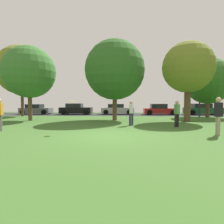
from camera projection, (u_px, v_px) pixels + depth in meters
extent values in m
plane|color=#3D6628|center=(107.00, 136.00, 8.57)|extent=(44.00, 44.00, 0.00)
cube|color=#28282B|center=(117.00, 114.00, 24.52)|extent=(44.00, 6.40, 0.01)
cylinder|color=brown|center=(30.00, 104.00, 15.97)|extent=(0.34, 0.34, 2.81)
sphere|color=#38702D|center=(29.00, 72.00, 15.83)|extent=(4.40, 4.40, 4.40)
cylinder|color=brown|center=(187.00, 104.00, 15.25)|extent=(0.51, 0.51, 2.82)
sphere|color=olive|center=(188.00, 67.00, 15.10)|extent=(4.13, 4.13, 4.13)
cylinder|color=brown|center=(208.00, 107.00, 19.83)|extent=(0.41, 0.41, 2.24)
sphere|color=#2D6023|center=(208.00, 81.00, 19.70)|extent=(4.82, 4.82, 4.82)
cylinder|color=brown|center=(115.00, 105.00, 16.37)|extent=(0.39, 0.39, 2.68)
sphere|color=#2D6023|center=(115.00, 70.00, 16.22)|extent=(5.22, 5.22, 5.22)
cylinder|color=brown|center=(22.00, 101.00, 21.20)|extent=(0.32, 0.32, 3.56)
sphere|color=olive|center=(22.00, 70.00, 21.03)|extent=(5.52, 5.52, 5.52)
cylinder|color=slate|center=(1.00, 123.00, 10.05)|extent=(0.14, 0.14, 0.88)
cylinder|color=gray|center=(219.00, 126.00, 8.69)|extent=(0.14, 0.14, 0.89)
cylinder|color=gray|center=(217.00, 126.00, 8.85)|extent=(0.14, 0.14, 0.89)
cube|color=black|center=(218.00, 110.00, 8.73)|extent=(0.33, 0.24, 0.67)
sphere|color=tan|center=(219.00, 100.00, 8.71)|extent=(0.24, 0.24, 0.24)
cylinder|color=black|center=(176.00, 121.00, 11.73)|extent=(0.14, 0.14, 0.83)
cylinder|color=black|center=(178.00, 121.00, 11.77)|extent=(0.14, 0.14, 0.83)
cube|color=#51894C|center=(177.00, 109.00, 11.71)|extent=(0.31, 0.37, 0.62)
sphere|color=tan|center=(177.00, 102.00, 11.69)|extent=(0.22, 0.22, 0.22)
cylinder|color=#2D334C|center=(130.00, 119.00, 12.60)|extent=(0.14, 0.14, 0.82)
cylinder|color=#2D334C|center=(132.00, 119.00, 12.60)|extent=(0.14, 0.14, 0.82)
cube|color=silver|center=(131.00, 109.00, 12.56)|extent=(0.25, 0.34, 0.62)
sphere|color=tan|center=(131.00, 103.00, 12.54)|extent=(0.22, 0.22, 0.22)
cylinder|color=yellow|center=(71.00, 101.00, 9.48)|extent=(0.31, 0.31, 0.06)
cube|color=slate|center=(36.00, 110.00, 25.01)|extent=(4.03, 1.79, 0.69)
cube|color=black|center=(35.00, 106.00, 24.99)|extent=(1.93, 1.58, 0.49)
cylinder|color=black|center=(49.00, 111.00, 25.83)|extent=(0.64, 0.22, 0.64)
cylinder|color=black|center=(44.00, 112.00, 24.05)|extent=(0.64, 0.22, 0.64)
cylinder|color=black|center=(29.00, 111.00, 26.00)|extent=(0.64, 0.22, 0.64)
cylinder|color=black|center=(23.00, 112.00, 24.21)|extent=(0.64, 0.22, 0.64)
cube|color=black|center=(76.00, 110.00, 24.57)|extent=(4.13, 1.83, 0.77)
cube|color=black|center=(75.00, 105.00, 24.55)|extent=(1.98, 1.61, 0.52)
cylinder|color=black|center=(88.00, 112.00, 25.41)|extent=(0.64, 0.22, 0.64)
cylinder|color=black|center=(86.00, 112.00, 23.58)|extent=(0.64, 0.22, 0.64)
cylinder|color=black|center=(67.00, 112.00, 25.58)|extent=(0.64, 0.22, 0.64)
cylinder|color=black|center=(63.00, 112.00, 23.75)|extent=(0.64, 0.22, 0.64)
cube|color=#B7B7BC|center=(118.00, 110.00, 24.77)|extent=(4.28, 1.71, 0.75)
cube|color=black|center=(116.00, 106.00, 24.75)|extent=(2.05, 1.51, 0.46)
cylinder|color=black|center=(129.00, 112.00, 25.55)|extent=(0.64, 0.22, 0.64)
cylinder|color=black|center=(129.00, 112.00, 23.84)|extent=(0.64, 0.22, 0.64)
cylinder|color=black|center=(107.00, 111.00, 25.72)|extent=(0.64, 0.22, 0.64)
cylinder|color=black|center=(106.00, 112.00, 24.01)|extent=(0.64, 0.22, 0.64)
cube|color=#B21E1E|center=(160.00, 111.00, 23.96)|extent=(4.13, 1.73, 0.66)
cube|color=black|center=(158.00, 106.00, 23.94)|extent=(1.98, 1.52, 0.57)
cylinder|color=black|center=(170.00, 112.00, 24.75)|extent=(0.64, 0.22, 0.64)
cylinder|color=black|center=(173.00, 113.00, 23.02)|extent=(0.64, 0.22, 0.64)
cylinder|color=black|center=(148.00, 112.00, 24.91)|extent=(0.64, 0.22, 0.64)
cylinder|color=black|center=(150.00, 112.00, 23.19)|extent=(0.64, 0.22, 0.64)
cube|color=#195633|center=(203.00, 111.00, 23.86)|extent=(4.55, 1.83, 0.75)
cube|color=black|center=(201.00, 106.00, 23.84)|extent=(2.18, 1.61, 0.51)
cylinder|color=black|center=(212.00, 112.00, 24.69)|extent=(0.64, 0.22, 0.64)
cylinder|color=black|center=(219.00, 113.00, 22.87)|extent=(0.64, 0.22, 0.64)
cylinder|color=black|center=(188.00, 112.00, 24.88)|extent=(0.64, 0.22, 0.64)
cylinder|color=black|center=(193.00, 113.00, 23.05)|extent=(0.64, 0.22, 0.64)
cylinder|color=#2D2D33|center=(200.00, 96.00, 20.10)|extent=(0.14, 0.14, 4.50)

